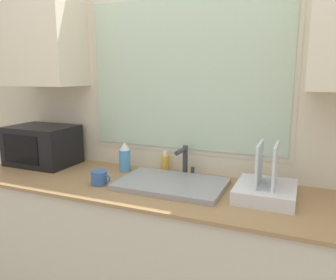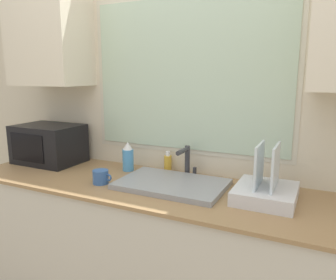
{
  "view_description": "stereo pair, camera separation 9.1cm",
  "coord_description": "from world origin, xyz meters",
  "px_view_note": "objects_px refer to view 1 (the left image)",
  "views": [
    {
      "loc": [
        0.71,
        -1.3,
        1.57
      ],
      "look_at": [
        0.04,
        0.29,
        1.22
      ],
      "focal_mm": 35.0,
      "sensor_mm": 36.0,
      "label": 1
    },
    {
      "loc": [
        0.79,
        -1.27,
        1.57
      ],
      "look_at": [
        0.04,
        0.29,
        1.22
      ],
      "focal_mm": 35.0,
      "sensor_mm": 36.0,
      "label": 2
    }
  ],
  "objects_px": {
    "microwave": "(43,145)",
    "mug_near_sink": "(99,178)",
    "spray_bottle": "(125,157)",
    "soap_bottle": "(165,163)",
    "faucet": "(185,159)",
    "dish_rack": "(266,188)"
  },
  "relations": [
    {
      "from": "faucet",
      "to": "soap_bottle",
      "type": "relative_size",
      "value": 1.41
    },
    {
      "from": "microwave",
      "to": "mug_near_sink",
      "type": "xyz_separation_m",
      "value": [
        0.62,
        -0.22,
        -0.1
      ]
    },
    {
      "from": "dish_rack",
      "to": "faucet",
      "type": "bearing_deg",
      "value": 160.44
    },
    {
      "from": "dish_rack",
      "to": "spray_bottle",
      "type": "bearing_deg",
      "value": 171.35
    },
    {
      "from": "faucet",
      "to": "soap_bottle",
      "type": "bearing_deg",
      "value": 161.53
    },
    {
      "from": "faucet",
      "to": "microwave",
      "type": "distance_m",
      "value": 1.03
    },
    {
      "from": "spray_bottle",
      "to": "soap_bottle",
      "type": "height_order",
      "value": "spray_bottle"
    },
    {
      "from": "dish_rack",
      "to": "mug_near_sink",
      "type": "height_order",
      "value": "dish_rack"
    },
    {
      "from": "dish_rack",
      "to": "spray_bottle",
      "type": "relative_size",
      "value": 1.74
    },
    {
      "from": "microwave",
      "to": "soap_bottle",
      "type": "bearing_deg",
      "value": 10.61
    },
    {
      "from": "spray_bottle",
      "to": "mug_near_sink",
      "type": "xyz_separation_m",
      "value": [
        -0.0,
        -0.29,
        -0.05
      ]
    },
    {
      "from": "faucet",
      "to": "spray_bottle",
      "type": "relative_size",
      "value": 0.99
    },
    {
      "from": "spray_bottle",
      "to": "mug_near_sink",
      "type": "height_order",
      "value": "spray_bottle"
    },
    {
      "from": "faucet",
      "to": "spray_bottle",
      "type": "height_order",
      "value": "spray_bottle"
    },
    {
      "from": "faucet",
      "to": "soap_bottle",
      "type": "distance_m",
      "value": 0.17
    },
    {
      "from": "spray_bottle",
      "to": "soap_bottle",
      "type": "bearing_deg",
      "value": 20.84
    },
    {
      "from": "dish_rack",
      "to": "spray_bottle",
      "type": "height_order",
      "value": "dish_rack"
    },
    {
      "from": "dish_rack",
      "to": "microwave",
      "type": "bearing_deg",
      "value": 177.43
    },
    {
      "from": "faucet",
      "to": "mug_near_sink",
      "type": "height_order",
      "value": "faucet"
    },
    {
      "from": "dish_rack",
      "to": "mug_near_sink",
      "type": "distance_m",
      "value": 0.92
    },
    {
      "from": "spray_bottle",
      "to": "soap_bottle",
      "type": "xyz_separation_m",
      "value": [
        0.25,
        0.09,
        -0.03
      ]
    },
    {
      "from": "soap_bottle",
      "to": "spray_bottle",
      "type": "bearing_deg",
      "value": -159.16
    }
  ]
}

